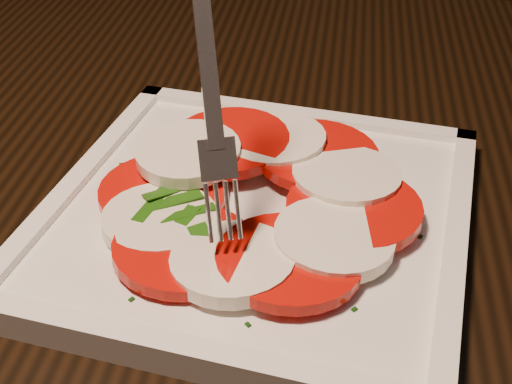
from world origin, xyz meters
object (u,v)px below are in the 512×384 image
Objects in this scene: table at (374,265)px; chair at (414,68)px; fork at (205,62)px; plate at (256,218)px.

chair reaches higher than table.
chair is at bearing 86.07° from table.
plate is at bearing -0.72° from fork.
chair is 5.05× the size of fork.
plate is (-0.09, -0.09, 0.11)m from table.
chair is 0.85m from fork.
fork is at bearing -139.31° from table.
table is at bearing 18.00° from fork.
table is 0.28m from fork.
chair is at bearing 55.26° from fork.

